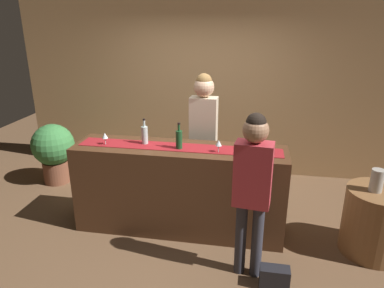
# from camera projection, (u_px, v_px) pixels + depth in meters

# --- Properties ---
(ground_plane) EXTENTS (10.00, 10.00, 0.00)m
(ground_plane) POSITION_uv_depth(u_px,v_px,m) (180.00, 227.00, 4.37)
(ground_plane) COLOR brown
(back_wall) EXTENTS (6.00, 0.12, 2.90)m
(back_wall) POSITION_uv_depth(u_px,v_px,m) (204.00, 83.00, 5.64)
(back_wall) COLOR tan
(back_wall) RESTS_ON ground
(bar_counter) EXTENTS (2.44, 0.60, 1.05)m
(bar_counter) POSITION_uv_depth(u_px,v_px,m) (179.00, 189.00, 4.19)
(bar_counter) COLOR #472B19
(bar_counter) RESTS_ON ground
(counter_runner_cloth) EXTENTS (2.32, 0.28, 0.01)m
(counter_runner_cloth) POSITION_uv_depth(u_px,v_px,m) (179.00, 147.00, 4.01)
(counter_runner_cloth) COLOR maroon
(counter_runner_cloth) RESTS_ON bar_counter
(wine_bottle_clear) EXTENTS (0.07, 0.07, 0.30)m
(wine_bottle_clear) POSITION_uv_depth(u_px,v_px,m) (145.00, 135.00, 4.09)
(wine_bottle_clear) COLOR #B2C6C1
(wine_bottle_clear) RESTS_ON bar_counter
(wine_bottle_green) EXTENTS (0.07, 0.07, 0.30)m
(wine_bottle_green) POSITION_uv_depth(u_px,v_px,m) (179.00, 139.00, 3.94)
(wine_bottle_green) COLOR #194723
(wine_bottle_green) RESTS_ON bar_counter
(wine_glass_near_customer) EXTENTS (0.07, 0.07, 0.14)m
(wine_glass_near_customer) POSITION_uv_depth(u_px,v_px,m) (265.00, 144.00, 3.82)
(wine_glass_near_customer) COLOR silver
(wine_glass_near_customer) RESTS_ON bar_counter
(wine_glass_mid_counter) EXTENTS (0.07, 0.07, 0.14)m
(wine_glass_mid_counter) POSITION_uv_depth(u_px,v_px,m) (219.00, 143.00, 3.83)
(wine_glass_mid_counter) COLOR silver
(wine_glass_mid_counter) RESTS_ON bar_counter
(wine_glass_far_end) EXTENTS (0.07, 0.07, 0.14)m
(wine_glass_far_end) POSITION_uv_depth(u_px,v_px,m) (105.00, 136.00, 4.06)
(wine_glass_far_end) COLOR silver
(wine_glass_far_end) RESTS_ON bar_counter
(bartender) EXTENTS (0.34, 0.25, 1.80)m
(bartender) POSITION_uv_depth(u_px,v_px,m) (203.00, 127.00, 4.49)
(bartender) COLOR #26262B
(bartender) RESTS_ON ground
(customer_sipping) EXTENTS (0.36, 0.24, 1.67)m
(customer_sipping) POSITION_uv_depth(u_px,v_px,m) (253.00, 181.00, 3.25)
(customer_sipping) COLOR #33333D
(customer_sipping) RESTS_ON ground
(round_side_table) EXTENTS (0.68, 0.68, 0.74)m
(round_side_table) POSITION_uv_depth(u_px,v_px,m) (376.00, 222.00, 3.80)
(round_side_table) COLOR brown
(round_side_table) RESTS_ON ground
(vase_on_side_table) EXTENTS (0.13, 0.13, 0.24)m
(vase_on_side_table) POSITION_uv_depth(u_px,v_px,m) (377.00, 180.00, 3.64)
(vase_on_side_table) COLOR #A8A399
(vase_on_side_table) RESTS_ON round_side_table
(potted_plant_tall) EXTENTS (0.64, 0.64, 0.93)m
(potted_plant_tall) POSITION_uv_depth(u_px,v_px,m) (54.00, 149.00, 5.41)
(potted_plant_tall) COLOR brown
(potted_plant_tall) RESTS_ON ground
(handbag) EXTENTS (0.28, 0.14, 0.22)m
(handbag) POSITION_uv_depth(u_px,v_px,m) (274.00, 278.00, 3.36)
(handbag) COLOR black
(handbag) RESTS_ON ground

